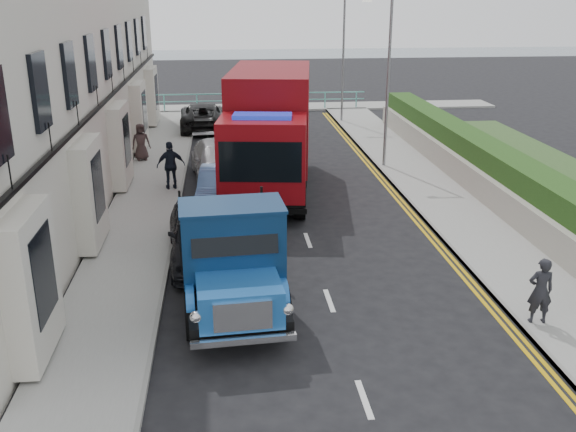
% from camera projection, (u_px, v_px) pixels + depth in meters
% --- Properties ---
extents(ground, '(120.00, 120.00, 0.00)m').
position_uv_depth(ground, '(344.00, 343.00, 13.69)').
color(ground, black).
rests_on(ground, ground).
extents(pavement_west, '(2.40, 38.00, 0.12)m').
position_uv_depth(pavement_west, '(144.00, 212.00, 21.61)').
color(pavement_west, gray).
rests_on(pavement_west, ground).
extents(pavement_east, '(2.60, 38.00, 0.12)m').
position_uv_depth(pavement_east, '(446.00, 202.00, 22.62)').
color(pavement_east, gray).
rests_on(pavement_east, ground).
extents(promenade, '(30.00, 2.50, 0.12)m').
position_uv_depth(promenade, '(261.00, 108.00, 40.88)').
color(promenade, gray).
rests_on(promenade, ground).
extents(sea_plane, '(120.00, 120.00, 0.00)m').
position_uv_depth(sea_plane, '(244.00, 59.00, 69.98)').
color(sea_plane, slate).
rests_on(sea_plane, ground).
extents(garden_east, '(1.45, 28.00, 1.75)m').
position_uv_depth(garden_east, '(500.00, 178.00, 22.52)').
color(garden_east, '#B2AD9E').
rests_on(garden_east, ground).
extents(seafront_railing, '(13.00, 0.08, 1.11)m').
position_uv_depth(seafront_railing, '(262.00, 101.00, 39.95)').
color(seafront_railing, '#59B2A5').
rests_on(seafront_railing, ground).
extents(lamp_mid, '(1.23, 0.18, 7.00)m').
position_uv_depth(lamp_mid, '(385.00, 72.00, 25.89)').
color(lamp_mid, slate).
rests_on(lamp_mid, ground).
extents(lamp_far, '(1.23, 0.18, 7.00)m').
position_uv_depth(lamp_far, '(341.00, 50.00, 35.27)').
color(lamp_far, slate).
rests_on(lamp_far, ground).
extents(bedford_lorry, '(2.63, 5.84, 2.69)m').
position_uv_depth(bedford_lorry, '(232.00, 264.00, 14.55)').
color(bedford_lorry, black).
rests_on(bedford_lorry, ground).
extents(red_lorry, '(3.92, 8.64, 4.37)m').
position_uv_depth(red_lorry, '(269.00, 128.00, 23.60)').
color(red_lorry, black).
rests_on(red_lorry, ground).
extents(parked_car_front, '(2.19, 4.75, 1.58)m').
position_uv_depth(parked_car_front, '(203.00, 233.00, 17.71)').
color(parked_car_front, black).
rests_on(parked_car_front, ground).
extents(parked_car_mid, '(1.73, 4.14, 1.33)m').
position_uv_depth(parked_car_mid, '(220.00, 188.00, 22.20)').
color(parked_car_mid, '#5073AD').
rests_on(parked_car_mid, ground).
extents(parked_car_rear, '(2.64, 5.32, 1.49)m').
position_uv_depth(parked_car_rear, '(220.00, 162.00, 25.25)').
color(parked_car_rear, '#9A9A9E').
rests_on(parked_car_rear, ground).
extents(seafront_car_left, '(2.61, 5.29, 1.44)m').
position_uv_depth(seafront_car_left, '(203.00, 116.00, 34.52)').
color(seafront_car_left, black).
rests_on(seafront_car_left, ground).
extents(seafront_car_right, '(2.91, 4.01, 1.27)m').
position_uv_depth(seafront_car_right, '(279.00, 120.00, 33.98)').
color(seafront_car_right, '#B3B4B8').
rests_on(seafront_car_right, ground).
extents(pedestrian_east_near, '(0.59, 0.42, 1.54)m').
position_uv_depth(pedestrian_east_near, '(540.00, 291.00, 14.08)').
color(pedestrian_east_near, black).
rests_on(pedestrian_east_near, pavement_east).
extents(pedestrian_west_near, '(1.11, 0.63, 1.78)m').
position_uv_depth(pedestrian_west_near, '(171.00, 165.00, 23.68)').
color(pedestrian_west_near, black).
rests_on(pedestrian_west_near, pavement_west).
extents(pedestrian_west_far, '(0.88, 0.68, 1.60)m').
position_uv_depth(pedestrian_west_far, '(141.00, 142.00, 27.73)').
color(pedestrian_west_far, '#372827').
rests_on(pedestrian_west_far, pavement_west).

